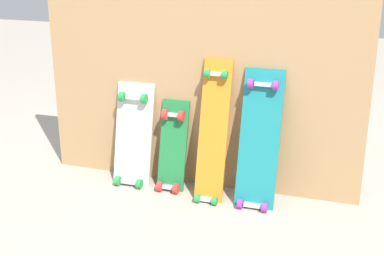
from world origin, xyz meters
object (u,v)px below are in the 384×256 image
(skateboard_white, at_px, (133,140))
(skateboard_orange, at_px, (213,137))
(skateboard_green, at_px, (172,151))
(skateboard_teal, at_px, (259,145))

(skateboard_white, xyz_separation_m, skateboard_orange, (0.52, -0.03, 0.09))
(skateboard_white, bearing_deg, skateboard_green, -0.54)
(skateboard_teal, bearing_deg, skateboard_white, 177.79)
(skateboard_white, height_order, skateboard_green, skateboard_white)
(skateboard_orange, xyz_separation_m, skateboard_teal, (0.27, 0.00, -0.02))
(skateboard_white, bearing_deg, skateboard_teal, -2.21)
(skateboard_orange, height_order, skateboard_teal, skateboard_orange)
(skateboard_orange, bearing_deg, skateboard_teal, 0.57)
(skateboard_green, distance_m, skateboard_orange, 0.29)
(skateboard_green, bearing_deg, skateboard_orange, -6.71)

